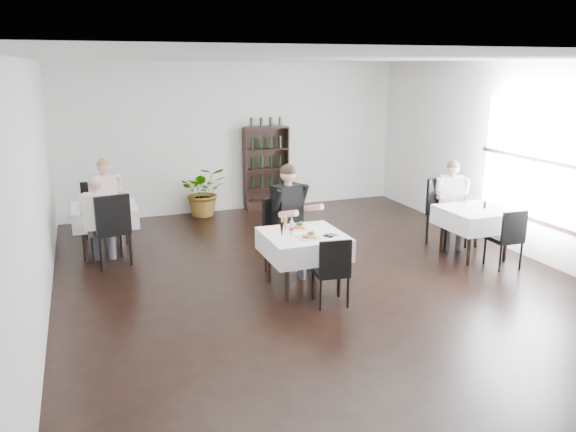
% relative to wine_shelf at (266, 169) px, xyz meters
% --- Properties ---
extents(room_shell, '(9.00, 9.00, 9.00)m').
position_rel_wine_shelf_xyz_m(room_shell, '(-0.60, -4.31, 0.65)').
color(room_shell, black).
rests_on(room_shell, ground).
extents(window_right, '(0.06, 2.30, 1.85)m').
position_rel_wine_shelf_xyz_m(window_right, '(2.88, -4.31, 0.65)').
color(window_right, white).
rests_on(window_right, room_shell).
extents(wine_shelf, '(0.90, 0.28, 1.75)m').
position_rel_wine_shelf_xyz_m(wine_shelf, '(0.00, 0.00, 0.00)').
color(wine_shelf, black).
rests_on(wine_shelf, ground).
extents(main_table, '(1.03, 1.03, 0.77)m').
position_rel_wine_shelf_xyz_m(main_table, '(-0.90, -4.31, -0.23)').
color(main_table, black).
rests_on(main_table, ground).
extents(left_table, '(0.98, 0.98, 0.77)m').
position_rel_wine_shelf_xyz_m(left_table, '(-3.30, -1.81, -0.23)').
color(left_table, black).
rests_on(left_table, ground).
extents(right_table, '(0.98, 0.98, 0.77)m').
position_rel_wine_shelf_xyz_m(right_table, '(2.10, -4.01, -0.23)').
color(right_table, black).
rests_on(right_table, ground).
extents(potted_tree, '(0.98, 0.87, 1.00)m').
position_rel_wine_shelf_xyz_m(potted_tree, '(-1.34, -0.11, -0.35)').
color(potted_tree, '#21521C').
rests_on(potted_tree, ground).
extents(main_chair_far, '(0.65, 0.66, 1.10)m').
position_rel_wine_shelf_xyz_m(main_chair_far, '(-0.93, -3.61, -0.22)').
color(main_chair_far, black).
rests_on(main_chair_far, ground).
extents(main_chair_near, '(0.46, 0.46, 0.89)m').
position_rel_wine_shelf_xyz_m(main_chair_near, '(-0.78, -4.99, -0.34)').
color(main_chair_near, black).
rests_on(main_chair_near, ground).
extents(left_chair_far, '(0.48, 0.49, 1.01)m').
position_rel_wine_shelf_xyz_m(left_chair_far, '(-3.41, -1.12, -0.27)').
color(left_chair_far, black).
rests_on(left_chair_far, ground).
extents(left_chair_near, '(0.62, 0.62, 1.12)m').
position_rel_wine_shelf_xyz_m(left_chair_near, '(-3.24, -2.52, -0.21)').
color(left_chair_near, black).
rests_on(left_chair_near, ground).
extents(right_chair_far, '(0.56, 0.57, 1.12)m').
position_rel_wine_shelf_xyz_m(right_chair_far, '(2.00, -3.36, -0.21)').
color(right_chair_far, black).
rests_on(right_chair_far, ground).
extents(right_chair_near, '(0.43, 0.43, 0.91)m').
position_rel_wine_shelf_xyz_m(right_chair_near, '(2.19, -4.66, -0.33)').
color(right_chair_near, black).
rests_on(right_chair_near, ground).
extents(diner_main, '(0.70, 0.74, 1.58)m').
position_rel_wine_shelf_xyz_m(diner_main, '(-0.82, -3.66, 0.07)').
color(diner_main, '#3E3F46').
rests_on(diner_main, ground).
extents(diner_left_far, '(0.57, 0.59, 1.43)m').
position_rel_wine_shelf_xyz_m(diner_left_far, '(-3.23, -1.23, -0.02)').
color(diner_left_far, '#3E3F46').
rests_on(diner_left_far, ground).
extents(diner_left_near, '(0.57, 0.59, 1.40)m').
position_rel_wine_shelf_xyz_m(diner_left_near, '(-3.40, -2.43, -0.03)').
color(diner_left_near, '#3E3F46').
rests_on(diner_left_near, ground).
extents(diner_right_far, '(0.64, 0.67, 1.43)m').
position_rel_wine_shelf_xyz_m(diner_right_far, '(2.11, -3.40, -0.02)').
color(diner_right_far, '#3E3F46').
rests_on(diner_right_far, ground).
extents(plate_far, '(0.31, 0.31, 0.09)m').
position_rel_wine_shelf_xyz_m(plate_far, '(-0.89, -4.08, -0.06)').
color(plate_far, white).
rests_on(plate_far, main_table).
extents(plate_near, '(0.29, 0.29, 0.08)m').
position_rel_wine_shelf_xyz_m(plate_near, '(-0.91, -4.53, -0.06)').
color(plate_near, white).
rests_on(plate_near, main_table).
extents(pilsner_dark, '(0.06, 0.06, 0.26)m').
position_rel_wine_shelf_xyz_m(pilsner_dark, '(-1.23, -4.38, 0.03)').
color(pilsner_dark, black).
rests_on(pilsner_dark, main_table).
extents(pilsner_lager, '(0.06, 0.06, 0.27)m').
position_rel_wine_shelf_xyz_m(pilsner_lager, '(-1.13, -4.23, 0.03)').
color(pilsner_lager, '#B9842F').
rests_on(pilsner_lager, main_table).
extents(coke_bottle, '(0.06, 0.06, 0.22)m').
position_rel_wine_shelf_xyz_m(coke_bottle, '(-1.06, -4.29, 0.01)').
color(coke_bottle, silver).
rests_on(coke_bottle, main_table).
extents(napkin_cutlery, '(0.21, 0.19, 0.02)m').
position_rel_wine_shelf_xyz_m(napkin_cutlery, '(-0.61, -4.53, -0.07)').
color(napkin_cutlery, black).
rests_on(napkin_cutlery, main_table).
extents(pepper_mill, '(0.06, 0.06, 0.11)m').
position_rel_wine_shelf_xyz_m(pepper_mill, '(2.24, -4.04, -0.02)').
color(pepper_mill, black).
rests_on(pepper_mill, right_table).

